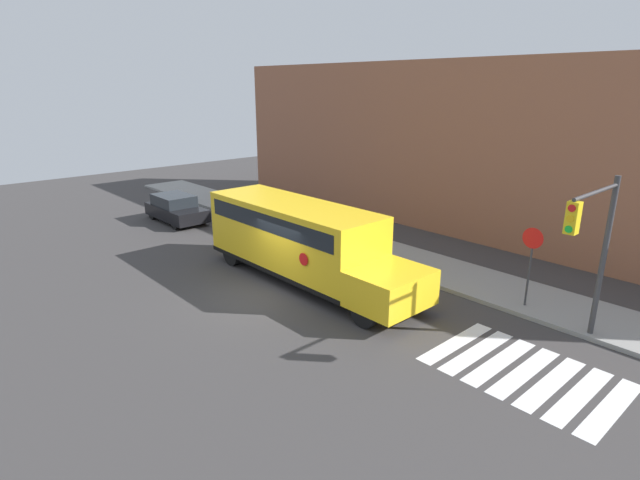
{
  "coord_description": "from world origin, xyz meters",
  "views": [
    {
      "loc": [
        13.63,
        -9.74,
        7.27
      ],
      "look_at": [
        0.28,
        2.33,
        1.63
      ],
      "focal_mm": 28.0,
      "sensor_mm": 36.0,
      "label": 1
    }
  ],
  "objects_px": {
    "parked_car": "(176,209)",
    "school_bus": "(300,238)",
    "stop_sign": "(531,257)",
    "traffic_light": "(594,241)"
  },
  "relations": [
    {
      "from": "parked_car",
      "to": "stop_sign",
      "type": "xyz_separation_m",
      "value": [
        18.33,
        3.42,
        1.16
      ]
    },
    {
      "from": "parked_car",
      "to": "school_bus",
      "type": "bearing_deg",
      "value": -2.26
    },
    {
      "from": "parked_car",
      "to": "stop_sign",
      "type": "relative_size",
      "value": 1.46
    },
    {
      "from": "school_bus",
      "to": "parked_car",
      "type": "distance_m",
      "value": 11.23
    },
    {
      "from": "stop_sign",
      "to": "traffic_light",
      "type": "relative_size",
      "value": 0.59
    },
    {
      "from": "parked_car",
      "to": "traffic_light",
      "type": "height_order",
      "value": "traffic_light"
    },
    {
      "from": "stop_sign",
      "to": "traffic_light",
      "type": "bearing_deg",
      "value": -31.78
    },
    {
      "from": "traffic_light",
      "to": "school_bus",
      "type": "bearing_deg",
      "value": -165.36
    },
    {
      "from": "stop_sign",
      "to": "school_bus",
      "type": "bearing_deg",
      "value": -151.64
    },
    {
      "from": "parked_car",
      "to": "traffic_light",
      "type": "bearing_deg",
      "value": 5.59
    }
  ]
}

